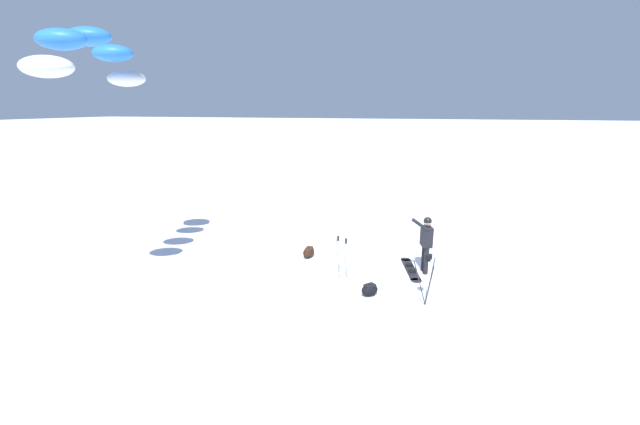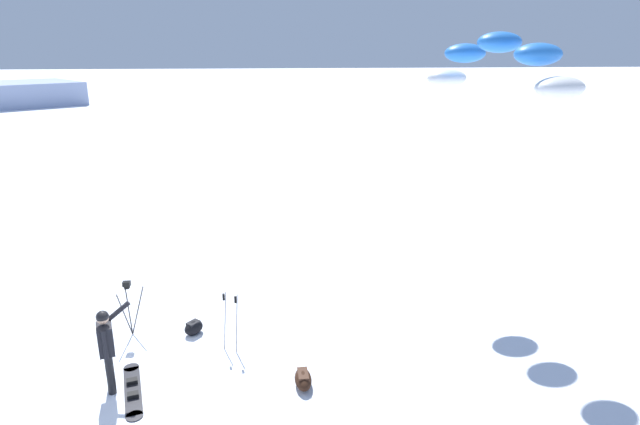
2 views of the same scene
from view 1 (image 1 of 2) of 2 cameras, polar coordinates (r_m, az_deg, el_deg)
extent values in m
plane|color=white|center=(11.53, 11.65, -8.78)|extent=(300.00, 300.00, 0.00)
cylinder|color=black|center=(11.63, 14.95, -6.68)|extent=(0.14, 0.14, 0.79)
cylinder|color=black|center=(11.83, 14.66, -6.29)|extent=(0.14, 0.14, 0.79)
cube|color=black|center=(11.50, 15.03, -3.34)|extent=(0.46, 0.37, 0.56)
sphere|color=tan|center=(11.38, 15.17, -1.34)|extent=(0.21, 0.21, 0.21)
sphere|color=black|center=(11.37, 15.18, -1.19)|extent=(0.23, 0.23, 0.23)
cylinder|color=black|center=(11.16, 14.23, -1.76)|extent=(0.24, 0.52, 0.40)
cylinder|color=black|center=(11.69, 14.86, -3.03)|extent=(0.09, 0.09, 0.56)
cube|color=black|center=(11.94, 12.85, -7.95)|extent=(1.56, 0.68, 0.02)
cylinder|color=black|center=(11.26, 13.62, -9.45)|extent=(0.30, 0.30, 0.02)
cylinder|color=black|center=(12.64, 12.16, -6.61)|extent=(0.30, 0.30, 0.02)
cube|color=black|center=(11.73, 13.07, -8.14)|extent=(0.19, 0.23, 0.08)
cube|color=black|center=(12.12, 12.66, -7.33)|extent=(0.19, 0.23, 0.08)
ellipsoid|color=white|center=(13.21, -25.99, 16.86)|extent=(1.01, 1.23, 0.44)
ellipsoid|color=blue|center=(12.68, -27.57, 19.59)|extent=(1.01, 1.23, 0.44)
ellipsoid|color=blue|center=(11.70, -30.26, 20.97)|extent=(1.01, 1.23, 0.44)
ellipsoid|color=blue|center=(10.68, -33.12, 20.08)|extent=(1.01, 1.23, 0.44)
ellipsoid|color=white|center=(10.07, -34.56, 16.84)|extent=(1.01, 1.23, 0.44)
ellipsoid|color=black|center=(10.19, 7.13, -10.93)|extent=(0.54, 0.53, 0.30)
cube|color=black|center=(10.15, 7.15, -10.39)|extent=(0.33, 0.32, 0.08)
cylinder|color=#262628|center=(9.80, 14.09, -9.74)|extent=(0.08, 0.35, 1.13)
cylinder|color=#262628|center=(9.69, 15.41, -10.13)|extent=(0.33, 0.16, 1.13)
cylinder|color=#262628|center=(9.96, 15.51, -9.44)|extent=(0.32, 0.19, 1.13)
cube|color=black|center=(9.60, 15.28, -6.53)|extent=(0.10, 0.10, 0.06)
cube|color=black|center=(9.57, 15.31, -6.09)|extent=(0.12, 0.16, 0.10)
ellipsoid|color=black|center=(12.58, -1.64, -5.70)|extent=(0.65, 0.33, 0.29)
cube|color=#402618|center=(12.55, -1.64, -5.27)|extent=(0.39, 0.20, 0.08)
cylinder|color=gray|center=(10.85, 2.58, -6.49)|extent=(0.23, 0.09, 1.22)
cylinder|color=black|center=(10.66, 2.61, -3.74)|extent=(0.05, 0.05, 0.14)
cylinder|color=gray|center=(10.67, 3.70, -6.89)|extent=(0.23, 0.11, 1.22)
cylinder|color=black|center=(10.48, 3.75, -4.10)|extent=(0.05, 0.05, 0.14)
camera|label=2|loc=(19.91, 7.67, 19.20)|focal=29.42mm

